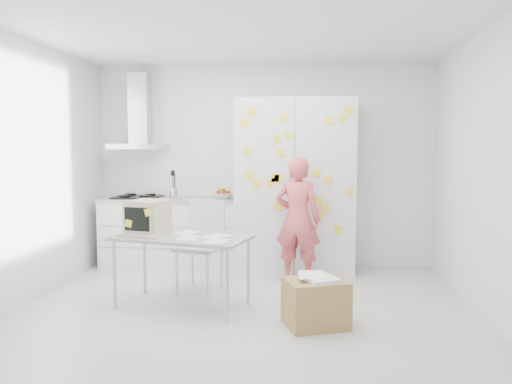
# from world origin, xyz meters

# --- Properties ---
(floor) EXTENTS (4.50, 4.00, 0.02)m
(floor) POSITION_xyz_m (0.00, 0.00, -0.01)
(floor) COLOR silver
(floor) RESTS_ON ground
(walls) EXTENTS (4.52, 4.01, 2.70)m
(walls) POSITION_xyz_m (0.00, 0.72, 1.35)
(walls) COLOR white
(walls) RESTS_ON ground
(ceiling) EXTENTS (4.50, 4.00, 0.02)m
(ceiling) POSITION_xyz_m (0.00, 0.00, 2.70)
(ceiling) COLOR white
(ceiling) RESTS_ON walls
(counter_run) EXTENTS (1.84, 0.63, 1.28)m
(counter_run) POSITION_xyz_m (-1.20, 1.70, 0.47)
(counter_run) COLOR white
(counter_run) RESTS_ON ground
(range_hood) EXTENTS (0.70, 0.48, 1.01)m
(range_hood) POSITION_xyz_m (-1.65, 1.84, 1.96)
(range_hood) COLOR silver
(range_hood) RESTS_ON walls
(tall_cabinet) EXTENTS (1.50, 0.68, 2.20)m
(tall_cabinet) POSITION_xyz_m (0.45, 1.67, 1.10)
(tall_cabinet) COLOR silver
(tall_cabinet) RESTS_ON ground
(person) EXTENTS (0.61, 0.46, 1.49)m
(person) POSITION_xyz_m (0.50, 1.10, 0.75)
(person) COLOR #D75357
(person) RESTS_ON ground
(desk) EXTENTS (1.43, 0.95, 1.05)m
(desk) POSITION_xyz_m (-0.87, 0.13, 0.79)
(desk) COLOR #999DA3
(desk) RESTS_ON ground
(chair) EXTENTS (0.55, 0.55, 1.00)m
(chair) POSITION_xyz_m (-0.55, 0.66, 0.57)
(chair) COLOR silver
(chair) RESTS_ON ground
(cardboard_box) EXTENTS (0.63, 0.57, 0.46)m
(cardboard_box) POSITION_xyz_m (0.70, -0.37, 0.22)
(cardboard_box) COLOR #A38146
(cardboard_box) RESTS_ON ground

